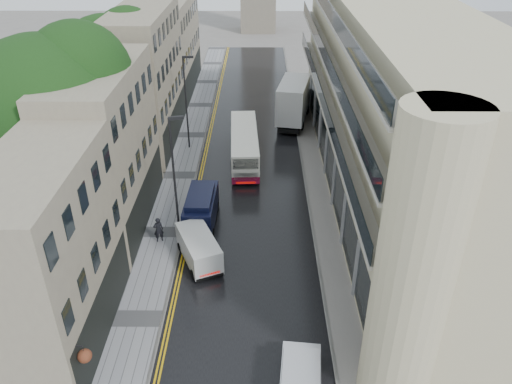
# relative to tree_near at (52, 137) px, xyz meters

# --- Properties ---
(road) EXTENTS (9.00, 85.00, 0.02)m
(road) POSITION_rel_tree_near_xyz_m (12.50, 7.50, -6.94)
(road) COLOR black
(road) RESTS_ON ground
(left_sidewalk) EXTENTS (2.70, 85.00, 0.12)m
(left_sidewalk) POSITION_rel_tree_near_xyz_m (6.65, 7.50, -6.89)
(left_sidewalk) COLOR gray
(left_sidewalk) RESTS_ON ground
(right_sidewalk) EXTENTS (1.80, 85.00, 0.12)m
(right_sidewalk) POSITION_rel_tree_near_xyz_m (17.90, 7.50, -6.89)
(right_sidewalk) COLOR slate
(right_sidewalk) RESTS_ON ground
(old_shop_row) EXTENTS (4.50, 56.00, 12.00)m
(old_shop_row) POSITION_rel_tree_near_xyz_m (3.05, 10.00, -0.95)
(old_shop_row) COLOR gray
(old_shop_row) RESTS_ON ground
(modern_block) EXTENTS (8.00, 40.00, 14.00)m
(modern_block) POSITION_rel_tree_near_xyz_m (22.80, 6.00, 0.05)
(modern_block) COLOR #BEB58D
(modern_block) RESTS_ON ground
(tree_near) EXTENTS (10.56, 10.56, 13.89)m
(tree_near) POSITION_rel_tree_near_xyz_m (0.00, 0.00, 0.00)
(tree_near) COLOR black
(tree_near) RESTS_ON ground
(tree_far) EXTENTS (9.24, 9.24, 12.46)m
(tree_far) POSITION_rel_tree_near_xyz_m (0.30, 13.00, -0.72)
(tree_far) COLOR black
(tree_far) RESTS_ON ground
(cream_bus) EXTENTS (2.73, 9.99, 2.70)m
(cream_bus) POSITION_rel_tree_near_xyz_m (11.04, 7.83, -5.58)
(cream_bus) COLOR white
(cream_bus) RESTS_ON road
(white_lorry) EXTENTS (4.22, 8.98, 4.54)m
(white_lorry) POSITION_rel_tree_near_xyz_m (15.25, 17.69, -4.66)
(white_lorry) COLOR silver
(white_lorry) RESTS_ON road
(white_van) EXTENTS (3.38, 4.65, 1.93)m
(white_van) POSITION_rel_tree_near_xyz_m (9.27, -5.58, -5.96)
(white_van) COLOR silver
(white_van) RESTS_ON road
(navy_van) EXTENTS (2.12, 5.02, 2.53)m
(navy_van) POSITION_rel_tree_near_xyz_m (8.20, -1.11, -5.66)
(navy_van) COLOR black
(navy_van) RESTS_ON road
(pedestrian) EXTENTS (0.78, 0.64, 1.82)m
(pedestrian) POSITION_rel_tree_near_xyz_m (6.54, -1.84, -5.91)
(pedestrian) COLOR black
(pedestrian) RESTS_ON left_sidewalk
(lamp_post_near) EXTENTS (0.98, 0.43, 8.54)m
(lamp_post_near) POSITION_rel_tree_near_xyz_m (7.77, -1.01, -2.55)
(lamp_post_near) COLOR black
(lamp_post_near) RESTS_ON left_sidewalk
(lamp_post_far) EXTENTS (0.96, 0.26, 8.46)m
(lamp_post_far) POSITION_rel_tree_near_xyz_m (6.74, 12.96, -2.59)
(lamp_post_far) COLOR black
(lamp_post_far) RESTS_ON left_sidewalk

